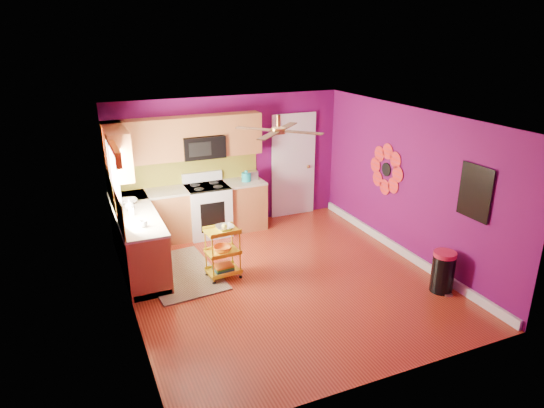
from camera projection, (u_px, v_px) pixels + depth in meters
name	position (u px, v px, depth m)	size (l,w,h in m)	color
ground	(283.00, 279.00, 7.49)	(5.00, 5.00, 0.00)	maroon
room_envelope	(286.00, 178.00, 6.94)	(4.54, 5.04, 2.52)	#630B55
lower_cabinets	(169.00, 225.00, 8.40)	(2.81, 2.31, 0.94)	#955228
electric_range	(208.00, 209.00, 8.99)	(0.76, 0.66, 1.13)	white
upper_cabinetry	(165.00, 143.00, 8.28)	(2.80, 2.30, 1.26)	#955228
left_window	(114.00, 169.00, 6.97)	(0.08, 1.35, 1.08)	white
panel_door	(293.00, 167.00, 9.77)	(0.95, 0.11, 2.15)	white
right_wall_art	(423.00, 179.00, 7.54)	(0.04, 2.74, 1.04)	black
ceiling_fan	(279.00, 130.00, 6.88)	(1.01, 1.01, 0.26)	#BF8C3F
shag_rug	(181.00, 273.00, 7.65)	(1.04, 1.69, 0.02)	#301F10
rolling_cart	(223.00, 250.00, 7.39)	(0.52, 0.39, 0.89)	yellow
trash_can	(443.00, 272.00, 7.05)	(0.39, 0.40, 0.63)	black
teal_kettle	(246.00, 177.00, 9.10)	(0.18, 0.18, 0.21)	teal
toaster	(251.00, 175.00, 9.16)	(0.22, 0.15, 0.18)	beige
soap_bottle_a	(131.00, 210.00, 7.42)	(0.08, 0.08, 0.18)	#EA3F72
soap_bottle_b	(130.00, 205.00, 7.63)	(0.15, 0.15, 0.19)	white
counter_dish	(129.00, 201.00, 7.95)	(0.28, 0.28, 0.07)	white
counter_cup	(143.00, 224.00, 7.00)	(0.12, 0.12, 0.10)	white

